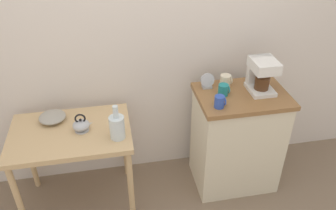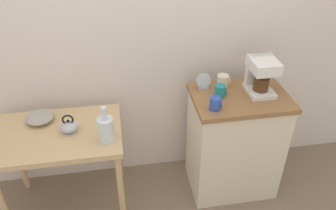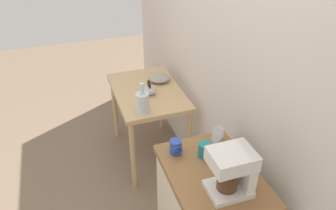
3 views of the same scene
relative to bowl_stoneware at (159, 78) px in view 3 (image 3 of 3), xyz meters
name	(u,v)px [view 3 (image 3 of 3)]	position (x,y,z in m)	size (l,w,h in m)	color
ground_plane	(170,198)	(0.76, -0.15, -0.76)	(8.00, 8.00, 0.00)	#7A6651
back_wall	(236,42)	(0.86, 0.25, 0.64)	(4.40, 0.10, 2.80)	silver
wooden_table	(148,99)	(0.13, -0.15, -0.13)	(0.86, 0.58, 0.73)	tan
bowl_stoneware	(159,78)	(0.00, 0.00, 0.00)	(0.20, 0.20, 0.06)	#9E998C
teakettle	(149,90)	(0.22, -0.16, 0.01)	(0.15, 0.12, 0.14)	#B2B5BA
glass_carafe_vase	(142,102)	(0.46, -0.29, 0.06)	(0.11, 0.11, 0.26)	silver
coffee_maker	(234,170)	(1.57, -0.10, 0.26)	(0.18, 0.22, 0.26)	white
mug_small_cream	(229,151)	(1.33, 0.01, 0.17)	(0.09, 0.08, 0.09)	beige
mug_blue	(176,147)	(1.19, -0.27, 0.17)	(0.08, 0.07, 0.09)	#2D4CAD
mug_dark_teal	(205,150)	(1.27, -0.12, 0.16)	(0.08, 0.08, 0.09)	teal
table_clock	(218,136)	(1.18, 0.01, 0.17)	(0.11, 0.05, 0.12)	#B2B5BA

